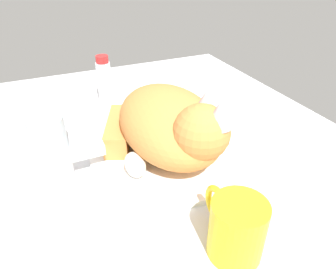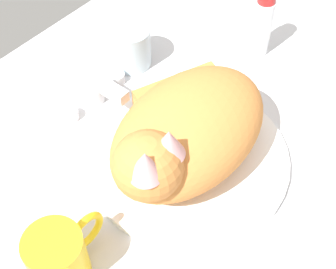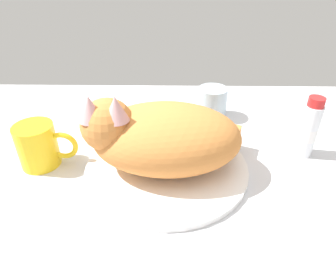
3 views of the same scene
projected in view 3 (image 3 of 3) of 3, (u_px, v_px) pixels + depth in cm
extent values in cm
cube|color=silver|center=(167.00, 174.00, 59.10)|extent=(110.00, 82.50, 3.00)
cylinder|color=white|center=(167.00, 166.00, 58.00)|extent=(31.27, 31.27, 1.12)
cylinder|color=silver|center=(168.00, 111.00, 74.42)|extent=(3.60, 3.60, 4.14)
cube|color=silver|center=(168.00, 107.00, 69.57)|extent=(2.00, 7.60, 2.00)
cylinder|color=silver|center=(146.00, 115.00, 75.12)|extent=(2.80, 2.80, 1.80)
cylinder|color=silver|center=(191.00, 115.00, 74.97)|extent=(2.80, 2.80, 1.80)
ellipsoid|color=#D17F3D|center=(167.00, 138.00, 54.45)|extent=(27.65, 18.35, 12.18)
sphere|color=#D17F3D|center=(107.00, 125.00, 51.80)|extent=(9.66, 9.66, 9.51)
ellipsoid|color=white|center=(119.00, 134.00, 52.72)|extent=(6.26, 5.33, 5.23)
cone|color=#DB9E9E|center=(116.00, 109.00, 48.18)|extent=(4.35, 4.35, 4.28)
cone|color=#DB9E9E|center=(90.00, 108.00, 48.29)|extent=(4.35, 4.35, 4.28)
cube|color=#D17F3D|center=(203.00, 133.00, 63.10)|extent=(15.52, 9.82, 4.54)
ellipsoid|color=white|center=(146.00, 132.00, 63.93)|extent=(5.66, 3.69, 4.09)
cylinder|color=yellow|center=(37.00, 145.00, 57.35)|extent=(7.51, 7.51, 8.75)
torus|color=yellow|center=(63.00, 146.00, 57.29)|extent=(5.90, 1.00, 5.90)
cylinder|color=silver|center=(212.00, 103.00, 74.46)|extent=(7.20, 7.20, 7.62)
cylinder|color=white|center=(308.00, 131.00, 59.66)|extent=(3.65, 3.65, 11.09)
cylinder|color=white|center=(307.00, 133.00, 59.95)|extent=(3.72, 3.72, 2.77)
cylinder|color=red|center=(317.00, 102.00, 56.22)|extent=(3.10, 3.10, 1.80)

